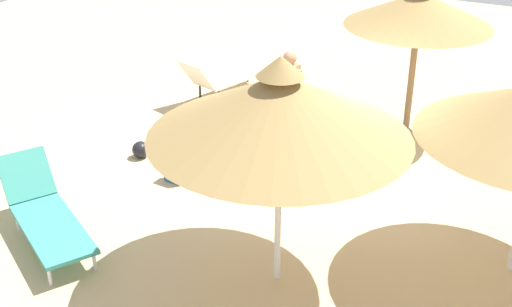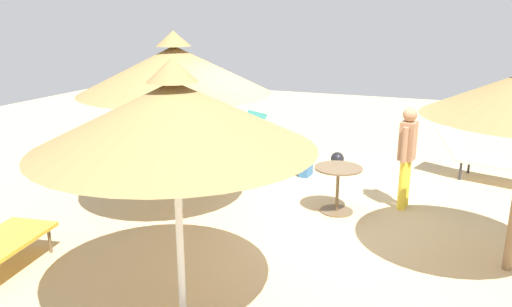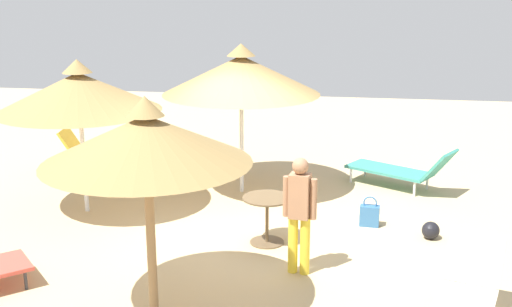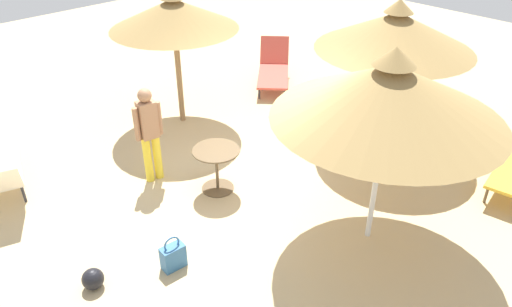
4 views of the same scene
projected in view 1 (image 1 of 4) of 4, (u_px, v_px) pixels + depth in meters
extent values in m
cube|color=tan|center=(310.00, 201.00, 9.53)|extent=(24.00, 24.00, 0.10)
cylinder|color=white|center=(278.00, 197.00, 7.42)|extent=(0.07, 0.07, 2.19)
cone|color=#997A47|center=(280.00, 107.00, 6.93)|extent=(2.81, 2.81, 0.68)
cone|color=#997A47|center=(281.00, 66.00, 6.72)|extent=(0.51, 0.51, 0.22)
cylinder|color=olive|center=(412.00, 70.00, 10.96)|extent=(0.11, 0.11, 2.21)
cone|color=#997A47|center=(419.00, 9.00, 10.49)|extent=(2.33, 2.33, 0.54)
cube|color=teal|center=(52.00, 229.00, 8.27)|extent=(1.35, 1.69, 0.05)
cylinder|color=silver|center=(94.00, 260.00, 7.98)|extent=(0.04, 0.04, 0.28)
cylinder|color=silver|center=(49.00, 275.00, 7.72)|extent=(0.04, 0.04, 0.28)
cylinder|color=silver|center=(59.00, 210.00, 8.97)|extent=(0.04, 0.04, 0.28)
cylinder|color=silver|center=(18.00, 222.00, 8.71)|extent=(0.04, 0.04, 0.28)
cube|color=teal|center=(26.00, 175.00, 8.88)|extent=(0.77, 0.70, 0.56)
cube|color=silver|center=(234.00, 76.00, 12.81)|extent=(1.62, 1.04, 0.05)
cylinder|color=#2D2D33|center=(248.00, 74.00, 13.46)|extent=(0.04, 0.04, 0.34)
cylinder|color=#2D2D33|center=(267.00, 80.00, 13.14)|extent=(0.04, 0.04, 0.34)
cylinder|color=#2D2D33|center=(200.00, 91.00, 12.66)|extent=(0.04, 0.04, 0.34)
cylinder|color=#2D2D33|center=(219.00, 98.00, 12.33)|extent=(0.04, 0.04, 0.34)
cube|color=silver|center=(196.00, 74.00, 12.08)|extent=(0.57, 0.71, 0.54)
cylinder|color=yellow|center=(293.00, 124.00, 10.80)|extent=(0.13, 0.13, 0.79)
cylinder|color=yellow|center=(284.00, 121.00, 10.88)|extent=(0.13, 0.13, 0.79)
cube|color=#A57554|center=(289.00, 82.00, 10.52)|extent=(0.26, 0.30, 0.59)
sphere|color=#A57554|center=(290.00, 58.00, 10.34)|extent=(0.21, 0.21, 0.21)
cylinder|color=#A57554|center=(299.00, 86.00, 10.44)|extent=(0.09, 0.09, 0.55)
cylinder|color=#A57554|center=(280.00, 81.00, 10.63)|extent=(0.09, 0.09, 0.55)
cube|color=#336699|center=(175.00, 171.00, 9.86)|extent=(0.20, 0.32, 0.33)
torus|color=#336699|center=(174.00, 158.00, 9.76)|extent=(0.04, 0.22, 0.22)
cylinder|color=brown|center=(297.00, 134.00, 9.74)|extent=(0.73, 0.73, 0.02)
cylinder|color=brown|center=(296.00, 156.00, 9.90)|extent=(0.05, 0.05, 0.69)
cylinder|color=brown|center=(296.00, 176.00, 10.05)|extent=(0.51, 0.51, 0.02)
sphere|color=black|center=(141.00, 150.00, 10.56)|extent=(0.27, 0.27, 0.27)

